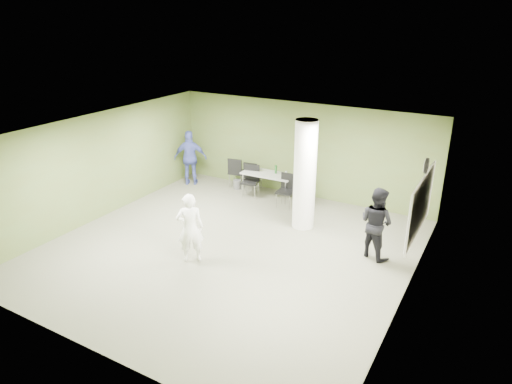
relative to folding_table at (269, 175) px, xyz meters
The scene contains 17 objects.
floor 3.47m from the folding_table, 77.78° to the right, with size 8.00×8.00×0.00m, color #4E4C3D.
ceiling 4.00m from the folding_table, 77.78° to the right, with size 8.00×8.00×0.00m, color white.
wall_back 1.21m from the folding_table, 43.08° to the left, with size 8.00×0.02×2.80m, color #535D2B.
wall_left 4.72m from the folding_table, 134.59° to the right, with size 0.02×8.00×2.80m, color #535D2B.
wall_right_cream 5.82m from the folding_table, 35.17° to the right, with size 0.02×8.00×2.80m, color beige.
column 2.28m from the folding_table, 37.63° to the right, with size 0.56×0.56×2.80m, color silver.
whiteboard 5.17m from the folding_table, 24.61° to the right, with size 0.05×2.30×1.30m.
wall_clock 5.37m from the folding_table, 24.60° to the right, with size 0.06×0.32×0.32m.
folding_table is the anchor object (origin of this frame).
wastebasket 1.31m from the folding_table, behind, with size 0.25×0.25×0.29m, color #4C4C4C.
chair_back_left 1.30m from the folding_table, 169.47° to the left, with size 0.56×0.56×0.96m.
chair_back_right 0.74m from the folding_table, 162.94° to the left, with size 0.51×0.51×0.93m.
chair_table_left 0.56m from the folding_table, 165.16° to the right, with size 0.56×0.56×0.94m.
chair_table_right 0.86m from the folding_table, 24.05° to the right, with size 0.50×0.50×0.95m.
woman_white 4.18m from the folding_table, 86.08° to the right, with size 0.59×0.38×1.61m, color white.
man_black 4.24m from the folding_table, 27.65° to the right, with size 0.81×0.63×1.66m, color black.
man_blue 2.70m from the folding_table, behind, with size 1.03×0.43×1.75m, color #3E489A.
Camera 1 is at (5.21, -7.91, 5.17)m, focal length 32.00 mm.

